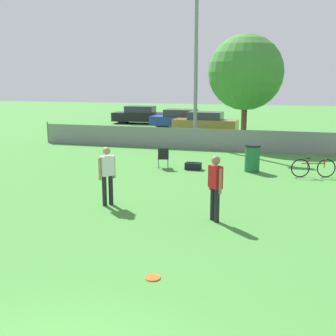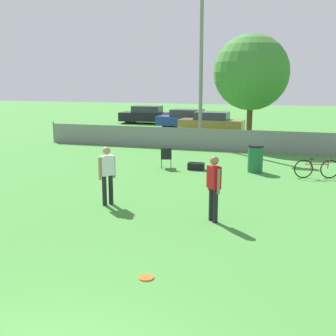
# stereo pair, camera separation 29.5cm
# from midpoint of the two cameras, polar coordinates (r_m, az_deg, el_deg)

# --- Properties ---
(fence_backline) EXTENTS (21.74, 0.07, 1.21)m
(fence_backline) POSITION_cam_midpoint_polar(r_m,az_deg,el_deg) (21.80, 8.71, 3.73)
(fence_backline) COLOR gray
(fence_backline) RESTS_ON ground_plane
(light_pole) EXTENTS (0.90, 0.36, 8.57)m
(light_pole) POSITION_cam_midpoint_polar(r_m,az_deg,el_deg) (23.39, 3.45, 15.43)
(light_pole) COLOR gray
(light_pole) RESTS_ON ground_plane
(tree_near_pole) EXTENTS (4.17, 4.17, 6.07)m
(tree_near_pole) POSITION_cam_midpoint_polar(r_m,az_deg,el_deg) (24.30, 10.13, 12.61)
(tree_near_pole) COLOR brown
(tree_near_pole) RESTS_ON ground_plane
(player_thrower_red) EXTENTS (0.41, 0.43, 1.71)m
(player_thrower_red) POSITION_cam_midpoint_polar(r_m,az_deg,el_deg) (10.73, 5.64, -2.14)
(player_thrower_red) COLOR black
(player_thrower_red) RESTS_ON ground_plane
(player_receiver_white) EXTENTS (0.41, 0.43, 1.71)m
(player_receiver_white) POSITION_cam_midpoint_polar(r_m,az_deg,el_deg) (12.20, -8.94, -0.52)
(player_receiver_white) COLOR black
(player_receiver_white) RESTS_ON ground_plane
(frisbee_disc) EXTENTS (0.29, 0.29, 0.03)m
(frisbee_disc) POSITION_cam_midpoint_polar(r_m,az_deg,el_deg) (7.99, -3.18, -14.61)
(frisbee_disc) COLOR #E5591E
(frisbee_disc) RESTS_ON ground_plane
(folding_chair_sideline) EXTENTS (0.55, 0.55, 0.85)m
(folding_chair_sideline) POSITION_cam_midpoint_polar(r_m,az_deg,el_deg) (17.29, -1.14, 1.53)
(folding_chair_sideline) COLOR #333338
(folding_chair_sideline) RESTS_ON ground_plane
(bicycle_sideline) EXTENTS (1.62, 0.55, 0.75)m
(bicycle_sideline) POSITION_cam_midpoint_polar(r_m,az_deg,el_deg) (16.53, 18.61, 0.02)
(bicycle_sideline) COLOR black
(bicycle_sideline) RESTS_ON ground_plane
(trash_bin) EXTENTS (0.62, 0.62, 1.08)m
(trash_bin) POSITION_cam_midpoint_polar(r_m,az_deg,el_deg) (16.95, 10.86, 1.33)
(trash_bin) COLOR #1E6638
(trash_bin) RESTS_ON ground_plane
(gear_bag_sideline) EXTENTS (0.64, 0.35, 0.31)m
(gear_bag_sideline) POSITION_cam_midpoint_polar(r_m,az_deg,el_deg) (17.11, 2.94, 0.26)
(gear_bag_sideline) COLOR black
(gear_bag_sideline) RESTS_ON ground_plane
(parked_car_dark) EXTENTS (4.64, 2.02, 1.46)m
(parked_car_dark) POSITION_cam_midpoint_polar(r_m,az_deg,el_deg) (35.55, -4.01, 7.17)
(parked_car_dark) COLOR black
(parked_car_dark) RESTS_ON ground_plane
(parked_car_blue) EXTENTS (4.51, 1.94, 1.41)m
(parked_car_blue) POSITION_cam_midpoint_polar(r_m,az_deg,el_deg) (32.00, 1.48, 6.67)
(parked_car_blue) COLOR black
(parked_car_blue) RESTS_ON ground_plane
(parked_car_tan) EXTENTS (4.44, 1.84, 1.42)m
(parked_car_tan) POSITION_cam_midpoint_polar(r_m,az_deg,el_deg) (29.49, 4.80, 6.18)
(parked_car_tan) COLOR black
(parked_car_tan) RESTS_ON ground_plane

